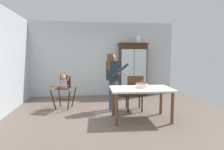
# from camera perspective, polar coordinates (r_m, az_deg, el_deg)

# --- Properties ---
(ground_plane) EXTENTS (6.24, 6.24, 0.00)m
(ground_plane) POSITION_cam_1_polar(r_m,az_deg,el_deg) (4.88, 0.01, -12.02)
(ground_plane) COLOR #66564C
(wall_back) EXTENTS (5.32, 0.06, 2.70)m
(wall_back) POSITION_cam_1_polar(r_m,az_deg,el_deg) (7.26, -2.81, 4.66)
(wall_back) COLOR silver
(wall_back) RESTS_ON ground_plane
(china_cabinet) EXTENTS (1.05, 0.48, 1.94)m
(china_cabinet) POSITION_cam_1_polar(r_m,az_deg,el_deg) (7.20, 6.04, 1.63)
(china_cabinet) COLOR #382116
(china_cabinet) RESTS_ON ground_plane
(ceramic_vase) EXTENTS (0.13, 0.13, 0.27)m
(ceramic_vase) POSITION_cam_1_polar(r_m,az_deg,el_deg) (7.26, 7.77, 10.18)
(ceramic_vase) COLOR white
(ceramic_vase) RESTS_ON china_cabinet
(high_chair_with_toddler) EXTENTS (0.70, 0.79, 0.95)m
(high_chair_with_toddler) POSITION_cam_1_polar(r_m,az_deg,el_deg) (5.63, -13.99, -2.95)
(high_chair_with_toddler) COLOR #382116
(high_chair_with_toddler) RESTS_ON ground_plane
(adult_person) EXTENTS (0.60, 0.59, 1.53)m
(adult_person) POSITION_cam_1_polar(r_m,az_deg,el_deg) (5.23, 0.09, 0.04)
(adult_person) COLOR #3D4C6B
(adult_person) RESTS_ON ground_plane
(dining_table) EXTENTS (1.44, 0.96, 0.74)m
(dining_table) POSITION_cam_1_polar(r_m,az_deg,el_deg) (4.57, 8.48, -5.03)
(dining_table) COLOR silver
(dining_table) RESTS_ON ground_plane
(birthday_cake) EXTENTS (0.28, 0.28, 0.19)m
(birthday_cake) POSITION_cam_1_polar(r_m,az_deg,el_deg) (4.60, 8.71, -3.03)
(birthday_cake) COLOR white
(birthday_cake) RESTS_ON dining_table
(dining_chair_far_side) EXTENTS (0.48, 0.48, 0.96)m
(dining_chair_far_side) POSITION_cam_1_polar(r_m,az_deg,el_deg) (5.22, 6.66, -4.59)
(dining_chair_far_side) COLOR #382116
(dining_chair_far_side) RESTS_ON ground_plane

